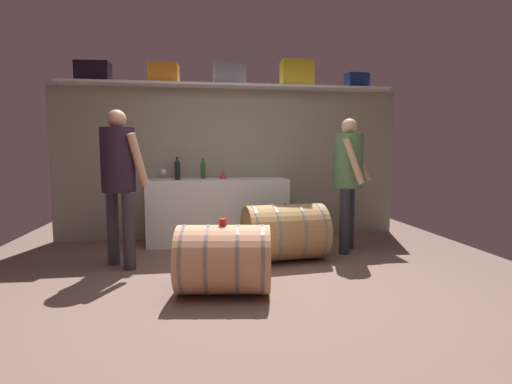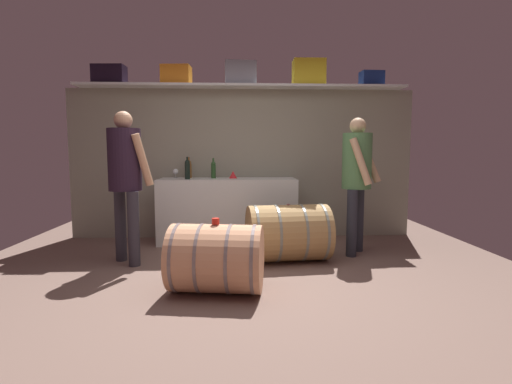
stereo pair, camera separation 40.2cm
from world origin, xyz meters
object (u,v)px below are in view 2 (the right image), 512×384
at_px(toolcase_navy, 372,79).
at_px(wine_barrel_far, 288,233).
at_px(tasting_cup, 216,221).
at_px(visitor_tasting, 126,171).
at_px(wine_glass, 176,172).
at_px(red_funnel, 233,175).
at_px(work_cabinet, 228,210).
at_px(toolcase_black, 109,75).
at_px(wine_bottle_dark, 187,169).
at_px(toolcase_grey, 240,74).
at_px(toolcase_orange, 176,75).
at_px(toolcase_yellow, 309,73).
at_px(wine_barrel_near, 216,258).
at_px(winemaker_pouring, 357,171).
at_px(wine_bottle_amber, 189,168).
at_px(wine_bottle_green, 213,169).

distance_m(toolcase_navy, wine_barrel_far, 2.62).
distance_m(tasting_cup, visitor_tasting, 1.46).
relative_size(wine_glass, red_funnel, 1.16).
xyz_separation_m(work_cabinet, wine_barrel_far, (0.71, -0.99, -0.11)).
bearing_deg(red_funnel, toolcase_black, 174.97).
bearing_deg(toolcase_navy, wine_bottle_dark, -175.82).
xyz_separation_m(toolcase_grey, toolcase_navy, (1.83, 0.00, -0.06)).
height_order(red_funnel, visitor_tasting, visitor_tasting).
relative_size(toolcase_orange, wine_bottle_dark, 1.30).
xyz_separation_m(toolcase_yellow, red_funnel, (-1.06, -0.15, -1.40)).
height_order(wine_barrel_near, winemaker_pouring, winemaker_pouring).
height_order(toolcase_yellow, wine_barrel_near, toolcase_yellow).
bearing_deg(winemaker_pouring, visitor_tasting, -51.20).
relative_size(wine_bottle_amber, visitor_tasting, 0.17).
height_order(toolcase_orange, work_cabinet, toolcase_orange).
bearing_deg(toolcase_black, wine_bottle_green, -2.78).
bearing_deg(tasting_cup, visitor_tasting, 137.30).
relative_size(toolcase_grey, toolcase_yellow, 0.97).
relative_size(toolcase_orange, wine_barrel_far, 0.40).
distance_m(wine_bottle_dark, wine_bottle_amber, 0.30).
height_order(toolcase_navy, wine_bottle_dark, toolcase_navy).
bearing_deg(toolcase_navy, wine_barrel_near, -136.99).
xyz_separation_m(toolcase_orange, wine_bottle_green, (0.50, -0.14, -1.28)).
xyz_separation_m(toolcase_black, wine_bottle_amber, (1.05, -0.03, -1.27)).
xyz_separation_m(toolcase_navy, wine_barrel_far, (-1.31, -1.20, -1.93)).
height_order(toolcase_grey, toolcase_yellow, toolcase_yellow).
xyz_separation_m(toolcase_grey, wine_barrel_far, (0.52, -1.20, -1.98)).
distance_m(toolcase_grey, work_cabinet, 1.89).
relative_size(toolcase_navy, wine_bottle_dark, 1.02).
bearing_deg(toolcase_orange, toolcase_yellow, 4.18).
distance_m(toolcase_orange, wine_glass, 1.32).
height_order(toolcase_orange, visitor_tasting, toolcase_orange).
height_order(wine_bottle_amber, tasting_cup, wine_bottle_amber).
relative_size(wine_bottle_green, wine_glass, 2.17).
bearing_deg(tasting_cup, toolcase_orange, 106.61).
xyz_separation_m(wine_bottle_dark, wine_glass, (-0.20, 0.31, -0.05)).
bearing_deg(wine_bottle_amber, red_funnel, -10.52).
relative_size(wine_bottle_dark, red_funnel, 2.70).
bearing_deg(toolcase_yellow, toolcase_grey, -179.23).
height_order(toolcase_yellow, toolcase_navy, toolcase_yellow).
xyz_separation_m(toolcase_yellow, wine_barrel_far, (-0.42, -1.20, -2.00)).
relative_size(toolcase_orange, wine_bottle_green, 1.40).
bearing_deg(visitor_tasting, red_funnel, 89.45).
xyz_separation_m(toolcase_black, toolcase_navy, (3.61, 0.00, -0.02)).
bearing_deg(toolcase_orange, wine_barrel_far, -36.33).
xyz_separation_m(wine_bottle_dark, wine_barrel_far, (1.23, -0.87, -0.69)).
height_order(toolcase_grey, winemaker_pouring, toolcase_grey).
relative_size(toolcase_grey, tasting_cup, 6.29).
bearing_deg(wine_bottle_amber, toolcase_grey, 2.52).
bearing_deg(work_cabinet, wine_glass, 165.47).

